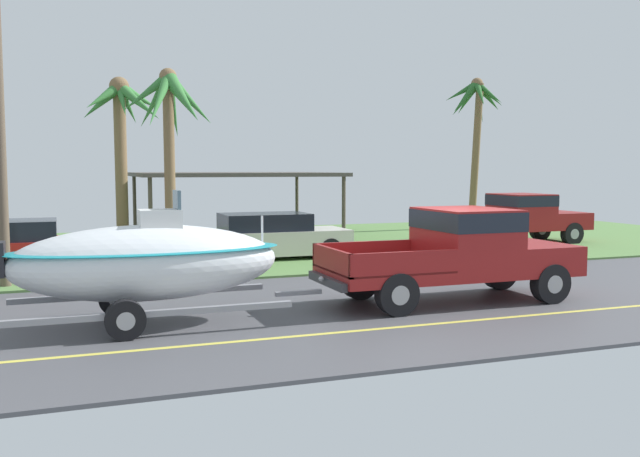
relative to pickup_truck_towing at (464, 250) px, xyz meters
The scene contains 10 objects.
ground 8.55m from the pickup_truck_towing, 92.45° to the left, with size 36.00×22.00×0.11m.
pickup_truck_towing is the anchor object (origin of this frame).
boat_on_trailer 6.33m from the pickup_truck_towing, behind, with size 5.78×2.21×2.32m.
parked_pickup_background 11.35m from the pickup_truck_towing, 47.94° to the left, with size 5.80×2.05×1.80m.
parked_sedan_near 11.34m from the pickup_truck_towing, 141.46° to the left, with size 4.32×1.86×1.38m.
parked_sedan_far 7.72m from the pickup_truck_towing, 104.47° to the left, with size 4.51×1.82×1.38m.
carport_awning 14.00m from the pickup_truck_towing, 96.20° to the left, with size 7.39×5.88×2.54m.
palm_tree_near_left 17.72m from the pickup_truck_towing, 56.49° to the left, with size 2.71×3.71×6.67m.
palm_tree_near_right 14.07m from the pickup_truck_towing, 114.76° to the left, with size 2.77×2.82×5.80m.
palm_tree_mid 8.57m from the pickup_truck_towing, 128.03° to the left, with size 2.53×2.85×5.31m.
Camera 1 is at (-7.26, -12.17, 2.70)m, focal length 38.77 mm.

